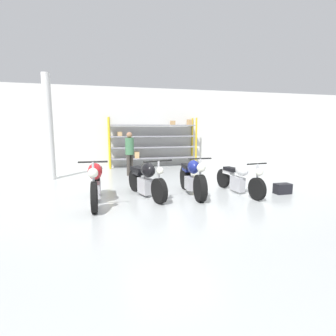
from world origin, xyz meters
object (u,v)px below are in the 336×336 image
at_px(shelving_rack, 153,141).
at_px(motorcycle_red, 96,182).
at_px(motorcycle_white, 239,178).
at_px(motorcycle_blue, 192,178).
at_px(person_browsing, 130,150).
at_px(toolbox, 283,189).
at_px(motorcycle_black, 146,179).

xyz_separation_m(shelving_rack, motorcycle_red, (-2.55, -5.59, -0.65)).
bearing_deg(motorcycle_white, motorcycle_blue, -105.39).
xyz_separation_m(shelving_rack, person_browsing, (-1.33, -2.03, -0.21)).
xyz_separation_m(motorcycle_red, motorcycle_white, (3.77, -0.01, -0.10)).
bearing_deg(toolbox, motorcycle_black, 169.64).
relative_size(shelving_rack, motorcycle_red, 1.87).
distance_m(motorcycle_black, motorcycle_blue, 1.24).
bearing_deg(shelving_rack, motorcycle_red, -114.51).
height_order(motorcycle_red, motorcycle_blue, motorcycle_red).
height_order(shelving_rack, motorcycle_white, shelving_rack).
height_order(motorcycle_red, person_browsing, person_browsing).
relative_size(motorcycle_red, motorcycle_white, 1.05).
bearing_deg(motorcycle_blue, motorcycle_white, 84.47).
bearing_deg(toolbox, motorcycle_white, 163.26).
relative_size(shelving_rack, motorcycle_blue, 1.98).
height_order(shelving_rack, motorcycle_black, shelving_rack).
relative_size(motorcycle_black, person_browsing, 1.24).
xyz_separation_m(motorcycle_red, motorcycle_black, (1.25, 0.31, -0.06)).
bearing_deg(motorcycle_red, toolbox, 88.36).
xyz_separation_m(motorcycle_white, toolbox, (1.14, -0.34, -0.28)).
bearing_deg(motorcycle_blue, motorcycle_red, -82.12).
bearing_deg(motorcycle_black, motorcycle_white, 67.27).
relative_size(person_browsing, toolbox, 3.71).
bearing_deg(motorcycle_blue, person_browsing, -155.92).
height_order(motorcycle_black, toolbox, motorcycle_black).
height_order(shelving_rack, toolbox, shelving_rack).
xyz_separation_m(shelving_rack, toolbox, (2.37, -5.94, -1.03)).
xyz_separation_m(motorcycle_white, person_browsing, (-2.55, 3.57, 0.54)).
bearing_deg(shelving_rack, motorcycle_blue, -90.66).
bearing_deg(motorcycle_white, shelving_rack, -174.08).
distance_m(motorcycle_black, motorcycle_white, 2.54).
distance_m(motorcycle_white, toolbox, 1.23).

